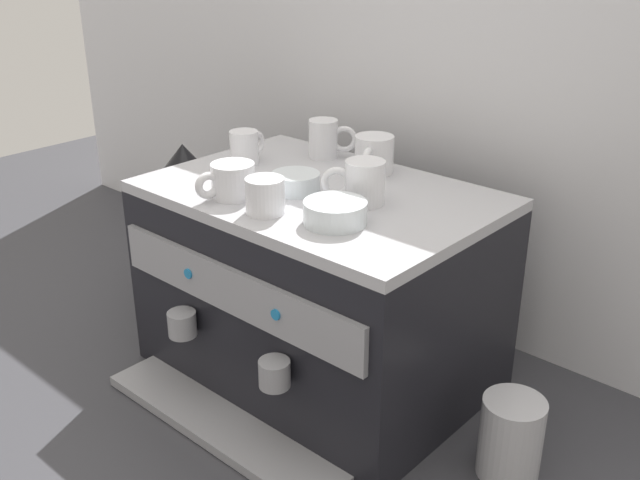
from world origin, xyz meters
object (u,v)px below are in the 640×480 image
(ceramic_cup_1, at_px, (265,195))
(ceramic_cup_5, at_px, (325,139))
(milk_pitcher, at_px, (511,438))
(espresso_machine, at_px, (318,286))
(ceramic_cup_3, at_px, (374,155))
(ceramic_cup_0, at_px, (362,183))
(ceramic_bowl_1, at_px, (296,183))
(coffee_grinder, at_px, (188,219))
(ceramic_cup_2, at_px, (245,147))
(ceramic_cup_4, at_px, (231,181))
(ceramic_bowl_0, at_px, (335,213))

(ceramic_cup_1, distance_m, ceramic_cup_5, 0.35)
(milk_pitcher, bearing_deg, ceramic_cup_5, 162.71)
(espresso_machine, height_order, milk_pitcher, espresso_machine)
(espresso_machine, height_order, ceramic_cup_3, ceramic_cup_3)
(ceramic_cup_0, height_order, milk_pitcher, ceramic_cup_0)
(ceramic_bowl_1, relative_size, milk_pitcher, 0.63)
(coffee_grinder, bearing_deg, ceramic_cup_2, -8.38)
(ceramic_cup_1, xyz_separation_m, ceramic_cup_3, (0.01, 0.30, 0.01))
(ceramic_cup_4, bearing_deg, ceramic_cup_0, 34.22)
(espresso_machine, bearing_deg, ceramic_cup_5, 128.02)
(espresso_machine, bearing_deg, milk_pitcher, -1.89)
(ceramic_bowl_1, bearing_deg, ceramic_cup_1, -73.23)
(ceramic_bowl_1, xyz_separation_m, coffee_grinder, (-0.47, 0.10, -0.23))
(ceramic_cup_1, xyz_separation_m, coffee_grinder, (-0.51, 0.21, -0.25))
(ceramic_cup_0, relative_size, ceramic_bowl_1, 1.09)
(ceramic_bowl_0, bearing_deg, ceramic_cup_2, 160.74)
(ceramic_cup_3, distance_m, ceramic_bowl_0, 0.29)
(ceramic_cup_4, height_order, ceramic_bowl_0, ceramic_cup_4)
(espresso_machine, relative_size, coffee_grinder, 1.69)
(espresso_machine, bearing_deg, ceramic_cup_3, 85.25)
(ceramic_cup_2, xyz_separation_m, milk_pitcher, (0.69, -0.04, -0.38))
(ceramic_cup_2, xyz_separation_m, ceramic_cup_4, (0.13, -0.16, -0.00))
(ceramic_cup_2, xyz_separation_m, ceramic_bowl_1, (0.20, -0.05, -0.02))
(ceramic_cup_3, bearing_deg, ceramic_cup_0, -58.65)
(ceramic_cup_0, height_order, ceramic_cup_5, ceramic_cup_5)
(ceramic_cup_2, bearing_deg, coffee_grinder, 171.62)
(ceramic_bowl_1, distance_m, milk_pitcher, 0.61)
(ceramic_cup_4, height_order, ceramic_cup_5, ceramic_cup_5)
(ceramic_bowl_1, bearing_deg, espresso_machine, 49.08)
(ceramic_cup_3, relative_size, ceramic_bowl_0, 1.07)
(ceramic_cup_1, bearing_deg, coffee_grinder, 157.48)
(ceramic_bowl_0, bearing_deg, milk_pitcher, 15.42)
(ceramic_cup_5, distance_m, coffee_grinder, 0.46)
(ceramic_cup_5, distance_m, ceramic_bowl_1, 0.23)
(ceramic_cup_0, height_order, ceramic_cup_1, ceramic_cup_0)
(ceramic_cup_3, distance_m, ceramic_bowl_1, 0.19)
(espresso_machine, relative_size, ceramic_bowl_1, 7.05)
(ceramic_cup_0, height_order, ceramic_bowl_1, ceramic_cup_0)
(ceramic_cup_3, xyz_separation_m, ceramic_cup_4, (-0.11, -0.29, -0.01))
(ceramic_cup_0, distance_m, ceramic_cup_2, 0.34)
(ceramic_cup_4, bearing_deg, milk_pitcher, 12.38)
(ceramic_cup_1, relative_size, ceramic_cup_3, 0.81)
(ceramic_bowl_0, xyz_separation_m, ceramic_bowl_1, (-0.16, 0.07, -0.00))
(ceramic_cup_0, xyz_separation_m, ceramic_bowl_0, (0.03, -0.11, -0.02))
(ceramic_cup_5, xyz_separation_m, ceramic_bowl_1, (0.10, -0.20, -0.02))
(ceramic_cup_5, bearing_deg, coffee_grinder, -163.61)
(espresso_machine, relative_size, ceramic_cup_0, 6.50)
(ceramic_cup_2, distance_m, ceramic_cup_4, 0.21)
(ceramic_cup_3, relative_size, coffee_grinder, 0.30)
(milk_pitcher, bearing_deg, ceramic_cup_0, 177.45)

